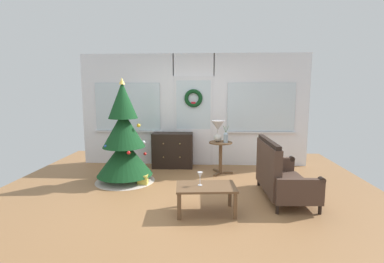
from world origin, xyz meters
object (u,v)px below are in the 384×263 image
(christmas_tree, at_px, (124,144))
(dresser_cabinet, at_px, (173,150))
(wine_glass, at_px, (200,176))
(side_table, at_px, (221,151))
(table_lamp, at_px, (218,128))
(coffee_table, at_px, (206,190))
(flower_vase, at_px, (226,137))
(gift_box, at_px, (143,180))
(settee_sofa, at_px, (280,176))

(christmas_tree, bearing_deg, dresser_cabinet, 53.42)
(dresser_cabinet, xyz_separation_m, wine_glass, (0.69, -2.41, 0.15))
(side_table, bearing_deg, table_lamp, 146.31)
(side_table, bearing_deg, coffee_table, -98.22)
(coffee_table, bearing_deg, wine_glass, 171.01)
(flower_vase, bearing_deg, christmas_tree, -164.36)
(wine_glass, bearing_deg, flower_vase, 76.03)
(flower_vase, relative_size, gift_box, 1.96)
(dresser_cabinet, xyz_separation_m, table_lamp, (1.00, -0.42, 0.57))
(flower_vase, bearing_deg, table_lamp, 147.99)
(dresser_cabinet, height_order, coffee_table, dresser_cabinet)
(table_lamp, bearing_deg, settee_sofa, -55.18)
(coffee_table, bearing_deg, table_lamp, 83.63)
(gift_box, bearing_deg, wine_glass, -46.67)
(side_table, xyz_separation_m, gift_box, (-1.46, -0.79, -0.39))
(coffee_table, xyz_separation_m, wine_glass, (-0.09, 0.01, 0.20))
(coffee_table, bearing_deg, gift_box, 135.17)
(christmas_tree, height_order, gift_box, christmas_tree)
(table_lamp, distance_m, coffee_table, 2.11)
(christmas_tree, xyz_separation_m, settee_sofa, (2.74, -0.73, -0.36))
(dresser_cabinet, bearing_deg, flower_vase, -24.22)
(flower_vase, height_order, wine_glass, flower_vase)
(settee_sofa, distance_m, flower_vase, 1.56)
(settee_sofa, height_order, table_lamp, table_lamp)
(dresser_cabinet, relative_size, side_table, 1.35)
(gift_box, bearing_deg, table_lamp, 30.58)
(dresser_cabinet, distance_m, wine_glass, 2.51)
(settee_sofa, bearing_deg, side_table, 123.88)
(settee_sofa, relative_size, coffee_table, 1.56)
(settee_sofa, xyz_separation_m, coffee_table, (-1.18, -0.63, -0.04))
(dresser_cabinet, distance_m, flower_vase, 1.33)
(flower_vase, xyz_separation_m, coffee_table, (-0.38, -1.90, -0.45))
(christmas_tree, relative_size, wine_glass, 10.05)
(side_table, bearing_deg, flower_vase, -30.96)
(table_lamp, distance_m, gift_box, 1.85)
(side_table, relative_size, gift_box, 3.77)
(gift_box, bearing_deg, side_table, 28.34)
(side_table, distance_m, wine_glass, 1.98)
(settee_sofa, bearing_deg, wine_glass, -154.03)
(flower_vase, bearing_deg, settee_sofa, -58.02)
(table_lamp, bearing_deg, gift_box, -149.42)
(side_table, relative_size, table_lamp, 1.53)
(settee_sofa, relative_size, side_table, 2.05)
(table_lamp, relative_size, flower_vase, 1.26)
(christmas_tree, bearing_deg, side_table, 18.14)
(table_lamp, bearing_deg, side_table, -33.69)
(table_lamp, xyz_separation_m, wine_glass, (-0.31, -1.99, -0.42))
(dresser_cabinet, height_order, wine_glass, dresser_cabinet)
(dresser_cabinet, height_order, flower_vase, flower_vase)
(table_lamp, xyz_separation_m, gift_box, (-1.40, -0.83, -0.87))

